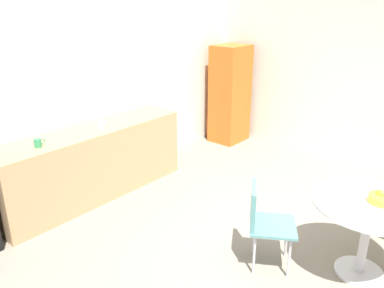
{
  "coord_description": "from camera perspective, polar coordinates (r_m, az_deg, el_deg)",
  "views": [
    {
      "loc": [
        -2.89,
        -1.24,
        2.43
      ],
      "look_at": [
        0.05,
        1.28,
        0.95
      ],
      "focal_mm": 36.36,
      "sensor_mm": 36.0,
      "label": 1
    }
  ],
  "objects": [
    {
      "name": "locker_cabinet",
      "position": [
        6.82,
        5.58,
        7.27
      ],
      "size": [
        0.6,
        0.5,
        1.67
      ],
      "primitive_type": "cube",
      "color": "orange",
      "rests_on": "ground_plane"
    },
    {
      "name": "mug_green",
      "position": [
        4.5,
        -21.66,
        0.13
      ],
      "size": [
        0.13,
        0.08,
        0.09
      ],
      "color": "#338C59",
      "rests_on": "counter_block"
    },
    {
      "name": "mug_white",
      "position": [
        4.92,
        -13.16,
        2.8
      ],
      "size": [
        0.13,
        0.08,
        0.09
      ],
      "color": "white",
      "rests_on": "counter_block"
    },
    {
      "name": "ground_plane",
      "position": [
        3.97,
        14.32,
        -17.53
      ],
      "size": [
        6.0,
        6.0,
        0.0
      ],
      "primitive_type": "plane",
      "color": "gray"
    },
    {
      "name": "wall_back",
      "position": [
        5.26,
        -14.93,
        7.78
      ],
      "size": [
        6.0,
        0.1,
        2.6
      ],
      "primitive_type": "cube",
      "color": "silver",
      "rests_on": "ground_plane"
    },
    {
      "name": "counter_block",
      "position": [
        5.09,
        -14.33,
        -2.69
      ],
      "size": [
        2.51,
        0.6,
        0.9
      ],
      "primitive_type": "cube",
      "color": "tan",
      "rests_on": "ground_plane"
    },
    {
      "name": "fruit_bowl",
      "position": [
        3.76,
        26.02,
        -7.15
      ],
      "size": [
        0.22,
        0.22,
        0.11
      ],
      "color": "gold",
      "rests_on": "round_table"
    },
    {
      "name": "round_table",
      "position": [
        3.82,
        24.48,
        -9.81
      ],
      "size": [
        1.0,
        1.0,
        0.75
      ],
      "color": "silver",
      "rests_on": "ground_plane"
    },
    {
      "name": "chair_teal",
      "position": [
        3.71,
        10.32,
        -10.43
      ],
      "size": [
        0.58,
        0.58,
        0.83
      ],
      "color": "silver",
      "rests_on": "ground_plane"
    }
  ]
}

